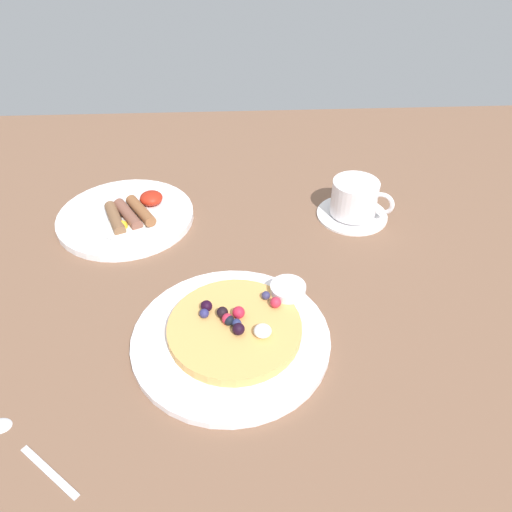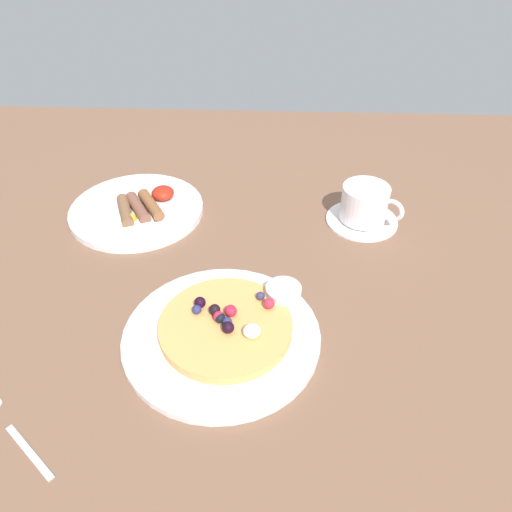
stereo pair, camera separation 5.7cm
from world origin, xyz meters
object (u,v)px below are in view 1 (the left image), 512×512
at_px(pancake_plate, 231,338).
at_px(syrup_ramekin, 288,292).
at_px(coffee_saucer, 352,214).
at_px(breakfast_plate, 126,217).
at_px(coffee_cup, 355,197).
at_px(teaspoon, 17,442).

relative_size(pancake_plate, syrup_ramekin, 5.24).
relative_size(syrup_ramekin, coffee_saucer, 0.40).
height_order(syrup_ramekin, breakfast_plate, syrup_ramekin).
bearing_deg(coffee_cup, pancake_plate, -128.05).
bearing_deg(teaspoon, coffee_cup, 42.35).
bearing_deg(syrup_ramekin, coffee_saucer, 57.70).
bearing_deg(breakfast_plate, pancake_plate, -57.92).
bearing_deg(coffee_saucer, teaspoon, -137.52).
distance_m(syrup_ramekin, coffee_cup, 0.27).
bearing_deg(teaspoon, syrup_ramekin, 32.02).
bearing_deg(pancake_plate, teaspoon, -150.36).
bearing_deg(coffee_saucer, pancake_plate, -127.81).
bearing_deg(coffee_saucer, syrup_ramekin, -122.30).
height_order(syrup_ramekin, coffee_cup, coffee_cup).
bearing_deg(coffee_cup, syrup_ramekin, -122.64).
bearing_deg(teaspoon, breakfast_plate, 82.75).
bearing_deg(coffee_saucer, coffee_cup, -32.23).
height_order(pancake_plate, coffee_cup, coffee_cup).
height_order(pancake_plate, coffee_saucer, pancake_plate).
xyz_separation_m(breakfast_plate, teaspoon, (-0.06, -0.45, -0.00)).
xyz_separation_m(pancake_plate, syrup_ramekin, (0.09, 0.07, 0.02)).
relative_size(pancake_plate, teaspoon, 2.15).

